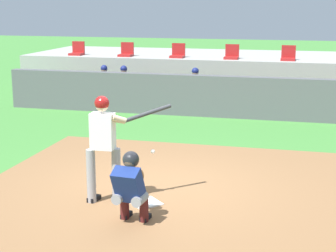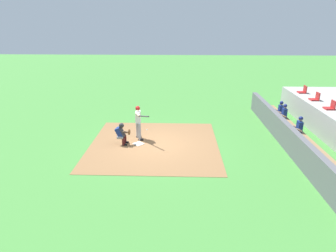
# 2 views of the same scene
# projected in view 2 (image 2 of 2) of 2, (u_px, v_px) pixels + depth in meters

# --- Properties ---
(ground_plane) EXTENTS (80.00, 80.00, 0.00)m
(ground_plane) POSITION_uv_depth(u_px,v_px,m) (154.00, 144.00, 14.76)
(ground_plane) COLOR #428438
(dirt_infield) EXTENTS (6.40, 6.40, 0.01)m
(dirt_infield) POSITION_uv_depth(u_px,v_px,m) (154.00, 144.00, 14.76)
(dirt_infield) COLOR olive
(dirt_infield) RESTS_ON ground
(home_plate) EXTENTS (0.62, 0.62, 0.02)m
(home_plate) POSITION_uv_depth(u_px,v_px,m) (138.00, 144.00, 14.78)
(home_plate) COLOR white
(home_plate) RESTS_ON dirt_infield
(batter_at_plate) EXTENTS (1.27, 0.85, 1.80)m
(batter_at_plate) POSITION_uv_depth(u_px,v_px,m) (138.00, 121.00, 15.06)
(batter_at_plate) COLOR #99999E
(batter_at_plate) RESTS_ON ground
(catcher_crouched) EXTENTS (0.51, 1.63, 1.13)m
(catcher_crouched) POSITION_uv_depth(u_px,v_px,m) (122.00, 133.00, 14.59)
(catcher_crouched) COLOR gray
(catcher_crouched) RESTS_ON ground
(dugout_wall) EXTENTS (13.00, 0.30, 1.20)m
(dugout_wall) POSITION_uv_depth(u_px,v_px,m) (286.00, 135.00, 14.34)
(dugout_wall) COLOR #59595E
(dugout_wall) RESTS_ON ground
(dugout_bench) EXTENTS (11.80, 0.44, 0.45)m
(dugout_bench) POSITION_uv_depth(u_px,v_px,m) (305.00, 142.00, 14.43)
(dugout_bench) COLOR olive
(dugout_bench) RESTS_ON ground
(dugout_player_0) EXTENTS (0.49, 0.70, 1.30)m
(dugout_player_0) POSITION_uv_depth(u_px,v_px,m) (278.00, 111.00, 17.89)
(dugout_player_0) COLOR #939399
(dugout_player_0) RESTS_ON ground
(dugout_player_1) EXTENTS (0.49, 0.70, 1.30)m
(dugout_player_1) POSITION_uv_depth(u_px,v_px,m) (282.00, 114.00, 17.26)
(dugout_player_1) COLOR #939399
(dugout_player_1) RESTS_ON ground
(dugout_player_2) EXTENTS (0.49, 0.70, 1.30)m
(dugout_player_2) POSITION_uv_depth(u_px,v_px,m) (297.00, 128.00, 15.09)
(dugout_player_2) COLOR #939399
(dugout_player_2) RESTS_ON ground
(stadium_seat_0) EXTENTS (0.46, 0.46, 0.48)m
(stadium_seat_0) POSITION_uv_depth(u_px,v_px,m) (303.00, 91.00, 19.15)
(stadium_seat_0) COLOR #A51E1E
(stadium_seat_0) RESTS_ON stands_platform
(stadium_seat_1) EXTENTS (0.46, 0.46, 0.48)m
(stadium_seat_1) POSITION_uv_depth(u_px,v_px,m) (315.00, 98.00, 17.41)
(stadium_seat_1) COLOR #A51E1E
(stadium_seat_1) RESTS_ON stands_platform
(stadium_seat_2) EXTENTS (0.46, 0.46, 0.48)m
(stadium_seat_2) POSITION_uv_depth(u_px,v_px,m) (331.00, 107.00, 15.67)
(stadium_seat_2) COLOR #A51E1E
(stadium_seat_2) RESTS_ON stands_platform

